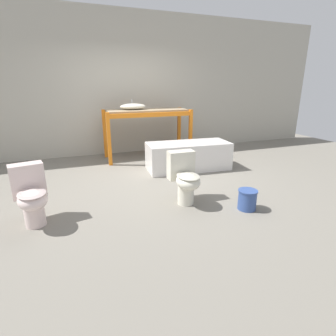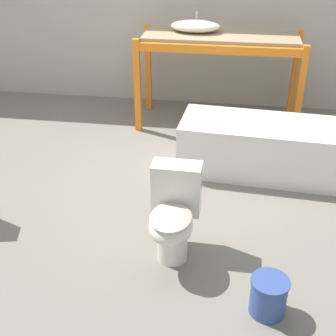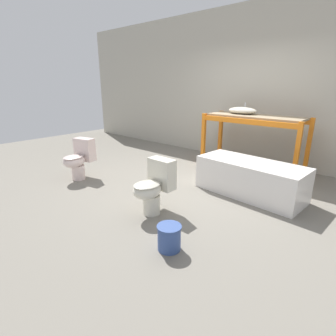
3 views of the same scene
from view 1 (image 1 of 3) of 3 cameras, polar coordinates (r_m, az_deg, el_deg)
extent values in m
plane|color=slate|center=(4.78, -4.35, -1.98)|extent=(12.00, 12.00, 0.00)
cube|color=#B2AD9E|center=(6.47, -9.86, 17.38)|extent=(10.80, 0.08, 3.20)
cube|color=orange|center=(5.49, -12.71, 6.08)|extent=(0.07, 0.07, 1.08)
cube|color=orange|center=(5.99, 4.89, 7.39)|extent=(0.07, 0.07, 1.08)
cube|color=orange|center=(6.14, -13.59, 7.23)|extent=(0.07, 0.07, 1.08)
cube|color=orange|center=(6.60, 2.41, 8.39)|extent=(0.07, 0.07, 1.08)
cube|color=orange|center=(5.60, -3.62, 11.48)|extent=(1.82, 0.06, 0.09)
cube|color=orange|center=(6.25, -5.44, 12.08)|extent=(1.82, 0.06, 0.09)
cube|color=#998466|center=(5.92, -4.59, 12.40)|extent=(1.75, 0.61, 0.04)
ellipsoid|color=silver|center=(5.91, -7.63, 13.12)|extent=(0.57, 0.34, 0.13)
cylinder|color=silver|center=(5.99, -7.88, 14.19)|extent=(0.02, 0.02, 0.08)
cube|color=white|center=(5.18, 4.43, 2.63)|extent=(1.65, 0.78, 0.53)
cube|color=beige|center=(5.14, 4.47, 4.30)|extent=(1.56, 0.69, 0.22)
cylinder|color=silver|center=(3.52, -26.99, -9.12)|extent=(0.23, 0.23, 0.26)
ellipsoid|color=silver|center=(3.36, -27.37, -6.15)|extent=(0.40, 0.46, 0.22)
ellipsoid|color=#BBA7A3|center=(3.34, -27.55, -4.93)|extent=(0.38, 0.44, 0.03)
cube|color=silver|center=(3.57, -28.24, -2.34)|extent=(0.40, 0.26, 0.41)
cylinder|color=silver|center=(3.70, 3.88, -5.82)|extent=(0.23, 0.23, 0.26)
ellipsoid|color=silver|center=(3.55, 4.39, -2.91)|extent=(0.33, 0.41, 0.22)
ellipsoid|color=#B3AF9F|center=(3.53, 4.42, -1.74)|extent=(0.31, 0.39, 0.03)
cube|color=silver|center=(3.74, 2.81, 0.66)|extent=(0.37, 0.19, 0.41)
cylinder|color=#334C8C|center=(3.68, 16.87, -6.62)|extent=(0.24, 0.24, 0.27)
cylinder|color=#334C8C|center=(3.63, 17.04, -4.76)|extent=(0.26, 0.26, 0.02)
camera|label=2|loc=(1.97, 67.82, 31.72)|focal=50.00mm
camera|label=3|loc=(3.75, 57.92, 10.50)|focal=28.00mm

